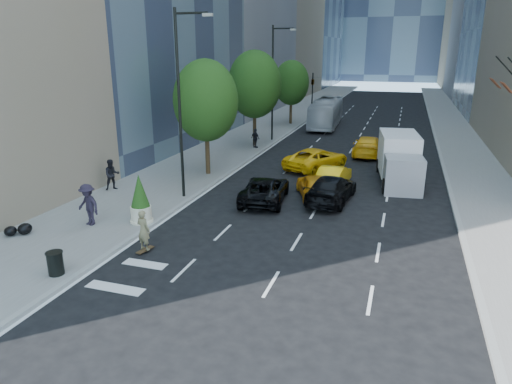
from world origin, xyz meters
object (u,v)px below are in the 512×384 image
(black_sedan_lincoln, at_px, (265,189))
(planter_shrub, at_px, (140,199))
(skateboarder, at_px, (144,233))
(black_sedan_mercedes, at_px, (331,189))
(trash_can, at_px, (55,264))
(city_bus, at_px, (326,113))
(box_truck, at_px, (399,159))

(black_sedan_lincoln, distance_m, planter_shrub, 7.03)
(black_sedan_lincoln, bearing_deg, skateboarder, 63.80)
(skateboarder, distance_m, planter_shrub, 3.29)
(black_sedan_mercedes, height_order, planter_shrub, planter_shrub)
(skateboarder, xyz_separation_m, trash_can, (-1.91, -3.00, -0.29))
(skateboarder, height_order, trash_can, skateboarder)
(black_sedan_mercedes, xyz_separation_m, planter_shrub, (-8.13, -6.36, 0.55))
(city_bus, bearing_deg, box_truck, -71.04)
(skateboarder, relative_size, box_truck, 0.27)
(black_sedan_lincoln, height_order, city_bus, city_bus)
(black_sedan_mercedes, bearing_deg, city_bus, -74.54)
(city_bus, bearing_deg, trash_can, -97.91)
(black_sedan_lincoln, height_order, planter_shrub, planter_shrub)
(trash_can, bearing_deg, city_bus, 84.73)
(black_sedan_mercedes, distance_m, planter_shrub, 10.34)
(box_truck, xyz_separation_m, trash_can, (-11.66, -17.28, -0.95))
(black_sedan_lincoln, relative_size, city_bus, 0.45)
(skateboarder, distance_m, box_truck, 17.31)
(skateboarder, xyz_separation_m, planter_shrub, (-1.81, 2.71, 0.42))
(box_truck, height_order, trash_can, box_truck)
(skateboarder, bearing_deg, box_truck, -112.52)
(skateboarder, xyz_separation_m, black_sedan_lincoln, (2.79, 8.00, -0.18))
(trash_can, distance_m, planter_shrub, 5.76)
(skateboarder, bearing_deg, black_sedan_mercedes, -113.03)
(black_sedan_mercedes, height_order, box_truck, box_truck)
(black_sedan_lincoln, xyz_separation_m, trash_can, (-4.70, -11.00, -0.11))
(skateboarder, bearing_deg, black_sedan_lincoln, -97.42)
(skateboarder, distance_m, black_sedan_lincoln, 8.47)
(box_truck, xyz_separation_m, planter_shrub, (-11.56, -11.57, -0.25))
(city_bus, bearing_deg, black_sedan_mercedes, -82.27)
(black_sedan_mercedes, distance_m, box_truck, 6.29)
(city_bus, relative_size, planter_shrub, 4.59)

